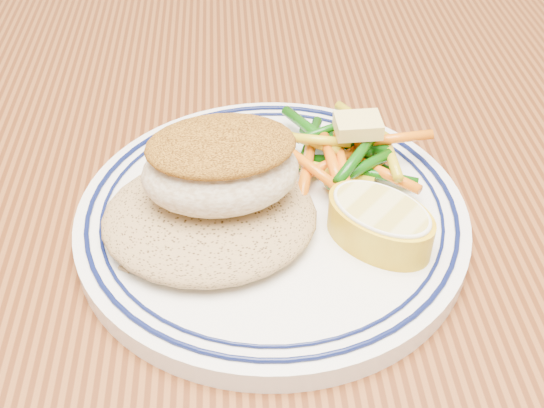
{
  "coord_description": "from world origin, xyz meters",
  "views": [
    {
      "loc": [
        0.02,
        -0.3,
        1.05
      ],
      "look_at": [
        0.04,
        0.02,
        0.77
      ],
      "focal_mm": 45.0,
      "sensor_mm": 36.0,
      "label": 1
    }
  ],
  "objects_px": {
    "dining_table": "(220,346)",
    "plate": "(272,217)",
    "rice_pilaf": "(209,213)",
    "lemon_wedge": "(380,222)",
    "fish_fillet": "(221,165)",
    "vegetable_pile": "(343,154)"
  },
  "relations": [
    {
      "from": "rice_pilaf",
      "to": "lemon_wedge",
      "type": "height_order",
      "value": "lemon_wedge"
    },
    {
      "from": "plate",
      "to": "rice_pilaf",
      "type": "distance_m",
      "value": 0.04
    },
    {
      "from": "dining_table",
      "to": "lemon_wedge",
      "type": "bearing_deg",
      "value": -7.61
    },
    {
      "from": "fish_fillet",
      "to": "vegetable_pile",
      "type": "distance_m",
      "value": 0.09
    },
    {
      "from": "dining_table",
      "to": "plate",
      "type": "bearing_deg",
      "value": 24.35
    },
    {
      "from": "dining_table",
      "to": "plate",
      "type": "xyz_separation_m",
      "value": [
        0.04,
        0.02,
        0.11
      ]
    },
    {
      "from": "plate",
      "to": "rice_pilaf",
      "type": "xyz_separation_m",
      "value": [
        -0.04,
        -0.01,
        0.02
      ]
    },
    {
      "from": "plate",
      "to": "lemon_wedge",
      "type": "xyz_separation_m",
      "value": [
        0.06,
        -0.03,
        0.02
      ]
    },
    {
      "from": "vegetable_pile",
      "to": "plate",
      "type": "bearing_deg",
      "value": -142.85
    },
    {
      "from": "dining_table",
      "to": "lemon_wedge",
      "type": "xyz_separation_m",
      "value": [
        0.1,
        -0.01,
        0.13
      ]
    },
    {
      "from": "vegetable_pile",
      "to": "lemon_wedge",
      "type": "xyz_separation_m",
      "value": [
        0.01,
        -0.07,
        0.0
      ]
    },
    {
      "from": "dining_table",
      "to": "lemon_wedge",
      "type": "distance_m",
      "value": 0.16
    },
    {
      "from": "rice_pilaf",
      "to": "fish_fillet",
      "type": "bearing_deg",
      "value": 44.67
    },
    {
      "from": "dining_table",
      "to": "lemon_wedge",
      "type": "relative_size",
      "value": 17.21
    },
    {
      "from": "plate",
      "to": "lemon_wedge",
      "type": "distance_m",
      "value": 0.07
    },
    {
      "from": "plate",
      "to": "rice_pilaf",
      "type": "relative_size",
      "value": 1.9
    },
    {
      "from": "dining_table",
      "to": "fish_fillet",
      "type": "relative_size",
      "value": 15.57
    },
    {
      "from": "vegetable_pile",
      "to": "dining_table",
      "type": "bearing_deg",
      "value": -148.01
    },
    {
      "from": "plate",
      "to": "lemon_wedge",
      "type": "relative_size",
      "value": 2.79
    },
    {
      "from": "rice_pilaf",
      "to": "lemon_wedge",
      "type": "distance_m",
      "value": 0.1
    },
    {
      "from": "rice_pilaf",
      "to": "fish_fillet",
      "type": "xyz_separation_m",
      "value": [
        0.01,
        0.01,
        0.03
      ]
    },
    {
      "from": "fish_fillet",
      "to": "lemon_wedge",
      "type": "height_order",
      "value": "fish_fillet"
    }
  ]
}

